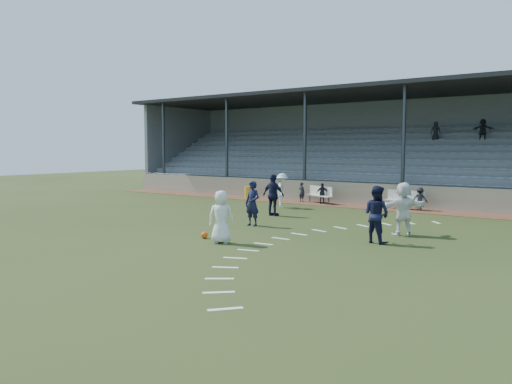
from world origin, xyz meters
TOP-DOWN VIEW (x-y plane):
  - ground at (0.00, 0.00)m, footprint 90.00×90.00m
  - cinder_track at (0.00, 10.50)m, footprint 34.00×2.00m
  - retaining_wall at (0.00, 11.55)m, footprint 34.00×0.18m
  - bench_left at (-1.41, 10.70)m, footprint 2.00×1.22m
  - bench_right at (3.49, 10.76)m, footprint 2.02×0.60m
  - trash_bin at (-6.58, 10.76)m, footprint 0.44×0.44m
  - football at (0.67, -1.50)m, footprint 0.24×0.24m
  - player_white_lead at (1.69, -1.81)m, footprint 1.02×0.90m
  - player_navy_lead at (0.35, 1.77)m, footprint 0.68×0.46m
  - player_navy_mid at (5.81, 1.23)m, footprint 1.07×0.93m
  - player_white_wing at (-2.04, 7.69)m, footprint 1.18×1.35m
  - player_navy_wing at (-0.64, 4.77)m, footprint 1.14×0.50m
  - player_white_back at (6.01, 3.21)m, footprint 1.66×1.66m
  - sub_left_near at (-2.60, 10.66)m, footprint 0.46×0.35m
  - sub_left_far at (-1.15, 10.48)m, footprint 0.73×0.50m
  - sub_right at (4.24, 10.71)m, footprint 0.83×0.60m
  - grandstand at (0.00, 16.26)m, footprint 34.60×9.00m
  - penalty_arc at (4.12, 0.00)m, footprint 3.89×14.63m

SIDE VIEW (x-z plane):
  - ground at x=0.00m, z-range 0.00..0.00m
  - penalty_arc at x=4.12m, z-range 0.00..0.01m
  - cinder_track at x=0.00m, z-range 0.00..0.02m
  - football at x=0.67m, z-range 0.00..0.24m
  - trash_bin at x=-6.58m, z-range 0.02..0.73m
  - bench_left at x=-1.41m, z-range 0.11..1.06m
  - bench_right at x=3.49m, z-range 0.11..1.06m
  - sub_left_near at x=-2.60m, z-range 0.02..1.16m
  - sub_left_far at x=-1.15m, z-range 0.02..1.17m
  - sub_right at x=4.24m, z-range 0.02..1.18m
  - retaining_wall at x=0.00m, z-range 0.00..1.20m
  - player_white_lead at x=1.69m, z-range 0.00..1.75m
  - player_white_wing at x=-2.04m, z-range 0.00..1.81m
  - player_navy_lead at x=0.35m, z-range 0.00..1.81m
  - player_navy_mid at x=5.81m, z-range 0.00..1.90m
  - player_white_back at x=6.01m, z-range 0.00..1.92m
  - player_navy_wing at x=-0.64m, z-range 0.00..1.92m
  - grandstand at x=0.00m, z-range -1.10..5.51m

